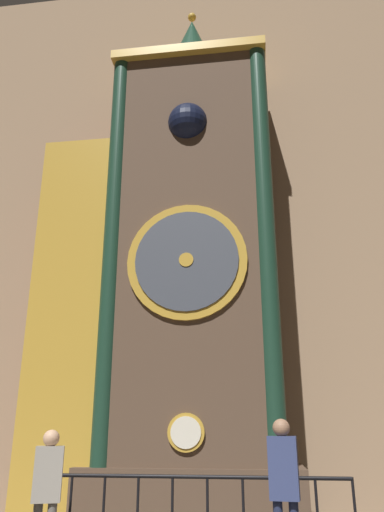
# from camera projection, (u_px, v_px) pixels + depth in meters

# --- Properties ---
(cathedral_back_wall) EXTENTS (24.00, 0.32, 13.14)m
(cathedral_back_wall) POSITION_uv_depth(u_px,v_px,m) (215.00, 204.00, 11.60)
(cathedral_back_wall) COLOR #997A5B
(cathedral_back_wall) RESTS_ON ground_plane
(clock_tower) EXTENTS (4.99, 1.84, 11.05)m
(clock_tower) POSITION_uv_depth(u_px,v_px,m) (167.00, 270.00, 9.91)
(clock_tower) COLOR brown
(clock_tower) RESTS_ON ground_plane
(visitor_near) EXTENTS (0.39, 0.32, 1.59)m
(visitor_near) POSITION_uv_depth(u_px,v_px,m) (47.00, 485.00, 6.09)
(visitor_near) COLOR #58554F
(visitor_near) RESTS_ON ground_plane
(visitor_far) EXTENTS (0.36, 0.26, 1.72)m
(visitor_far) POSITION_uv_depth(u_px,v_px,m) (284.00, 480.00, 5.82)
(visitor_far) COLOR #1B213A
(visitor_far) RESTS_ON ground_plane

